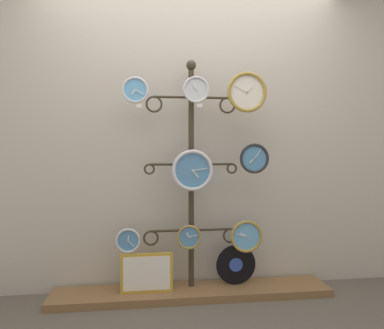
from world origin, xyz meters
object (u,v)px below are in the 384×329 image
at_px(vinyl_record, 236,265).
at_px(picture_frame, 147,273).
at_px(clock_top_left, 135,90).
at_px(clock_bottom_center, 189,237).
at_px(clock_top_center, 196,90).
at_px(display_stand, 191,214).
at_px(clock_top_right, 247,92).
at_px(clock_bottom_right, 246,236).
at_px(clock_middle_center, 193,170).
at_px(clock_bottom_left, 128,240).
at_px(clock_middle_right, 254,158).

relative_size(vinyl_record, picture_frame, 0.82).
height_order(clock_top_left, clock_bottom_center, clock_top_left).
distance_m(clock_top_center, picture_frame, 1.46).
height_order(display_stand, clock_top_left, display_stand).
bearing_deg(clock_top_right, clock_top_center, 175.78).
distance_m(display_stand, clock_bottom_right, 0.48).
bearing_deg(clock_middle_center, clock_top_right, 0.45).
bearing_deg(clock_bottom_left, clock_middle_right, -0.87).
bearing_deg(display_stand, clock_bottom_center, -107.97).
xyz_separation_m(clock_middle_center, clock_bottom_center, (-0.02, 0.03, -0.52)).
bearing_deg(clock_middle_center, picture_frame, 176.74).
xyz_separation_m(clock_top_right, vinyl_record, (-0.06, 0.10, -1.39)).
height_order(clock_top_left, clock_top_right, clock_top_right).
bearing_deg(clock_top_left, clock_top_right, -1.98).
distance_m(clock_top_left, picture_frame, 1.40).
bearing_deg(vinyl_record, clock_middle_center, -165.02).
height_order(clock_top_center, clock_bottom_center, clock_top_center).
relative_size(clock_middle_right, clock_bottom_center, 1.24).
relative_size(clock_top_left, vinyl_record, 0.61).
height_order(clock_top_right, clock_bottom_right, clock_top_right).
relative_size(clock_top_center, clock_bottom_right, 0.80).
height_order(clock_top_left, clock_bottom_right, clock_top_left).
bearing_deg(clock_bottom_right, clock_top_left, -179.94).
distance_m(clock_top_left, clock_bottom_left, 1.15).
bearing_deg(vinyl_record, clock_middle_right, -32.43).
distance_m(display_stand, vinyl_record, 0.56).
distance_m(clock_top_right, clock_middle_right, 0.52).
bearing_deg(clock_bottom_right, clock_bottom_left, 179.88).
bearing_deg(display_stand, clock_middle_right, -11.34).
distance_m(clock_middle_center, clock_bottom_center, 0.52).
bearing_deg(clock_bottom_center, vinyl_record, 9.93).
relative_size(clock_top_right, clock_bottom_right, 1.22).
bearing_deg(picture_frame, clock_top_left, 170.64).
bearing_deg(clock_middle_right, picture_frame, -179.94).
bearing_deg(clock_top_right, clock_middle_center, -179.55).
distance_m(clock_top_left, clock_middle_center, 0.75).
height_order(clock_bottom_right, vinyl_record, clock_bottom_right).
height_order(display_stand, vinyl_record, display_stand).
distance_m(display_stand, clock_middle_center, 0.37).
xyz_separation_m(display_stand, clock_bottom_left, (-0.50, -0.08, -0.18)).
xyz_separation_m(clock_top_right, clock_bottom_right, (0.01, 0.03, -1.14)).
height_order(clock_bottom_left, clock_bottom_center, clock_bottom_center).
height_order(clock_top_center, clock_top_right, clock_top_right).
bearing_deg(clock_top_left, picture_frame, -9.36).
bearing_deg(display_stand, clock_bottom_left, -170.54).
relative_size(clock_middle_right, vinyl_record, 0.72).
bearing_deg(vinyl_record, clock_top_left, -175.28).
bearing_deg(clock_middle_right, vinyl_record, 147.57).
relative_size(clock_middle_center, clock_bottom_center, 1.67).
xyz_separation_m(clock_top_left, picture_frame, (0.08, -0.01, -1.40)).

